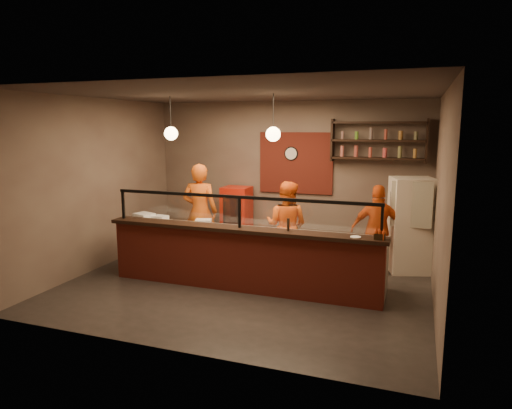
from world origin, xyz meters
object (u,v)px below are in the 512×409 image
at_px(cook_left, 200,212).
at_px(condiment_caddy, 380,236).
at_px(fridge, 411,225).
at_px(pizza_dough, 263,233).
at_px(cook_right, 378,230).
at_px(red_cooler, 237,218).
at_px(pepper_mill, 288,225).
at_px(wall_clock, 291,154).
at_px(cook_mid, 286,226).

height_order(cook_left, condiment_caddy, cook_left).
bearing_deg(fridge, pizza_dough, -160.87).
distance_m(cook_right, red_cooler, 3.20).
xyz_separation_m(condiment_caddy, pepper_mill, (-1.40, 0.07, 0.05)).
xyz_separation_m(cook_right, pizza_dough, (-1.78, -1.27, 0.08)).
xyz_separation_m(wall_clock, pepper_mill, (0.70, -2.72, -0.94)).
distance_m(cook_right, pizza_dough, 2.19).
height_order(wall_clock, cook_left, wall_clock).
bearing_deg(condiment_caddy, fridge, 78.94).
xyz_separation_m(wall_clock, pizza_dough, (0.17, -2.39, -1.19)).
distance_m(wall_clock, pepper_mill, 2.97).
bearing_deg(cook_right, red_cooler, -23.82).
xyz_separation_m(cook_left, pepper_mill, (2.23, -1.38, 0.19)).
bearing_deg(pepper_mill, cook_left, 148.15).
height_order(cook_mid, pizza_dough, cook_mid).
bearing_deg(red_cooler, fridge, -6.88).
bearing_deg(cook_mid, fridge, -156.79).
bearing_deg(red_cooler, cook_left, -110.35).
bearing_deg(cook_mid, cook_right, -163.43).
bearing_deg(cook_right, cook_mid, 1.45).
height_order(fridge, pepper_mill, fridge).
xyz_separation_m(pizza_dough, pepper_mill, (0.54, -0.33, 0.25)).
bearing_deg(red_cooler, pizza_dough, -57.83).
bearing_deg(pepper_mill, fridge, 47.68).
height_order(cook_left, pizza_dough, cook_left).
height_order(wall_clock, cook_right, wall_clock).
height_order(cook_left, pepper_mill, cook_left).
distance_m(wall_clock, cook_mid, 1.93).
bearing_deg(fridge, cook_left, 172.33).
bearing_deg(cook_mid, pepper_mill, 112.78).
bearing_deg(pepper_mill, cook_mid, 106.77).
distance_m(cook_left, condiment_caddy, 3.91).
xyz_separation_m(cook_right, fridge, (0.55, 0.37, 0.05)).
bearing_deg(cook_left, pizza_dough, 137.16).
relative_size(cook_mid, condiment_caddy, 10.23).
distance_m(wall_clock, fridge, 2.88).
bearing_deg(wall_clock, pizza_dough, -86.02).
relative_size(wall_clock, cook_left, 0.15).
distance_m(pizza_dough, condiment_caddy, 1.99).
xyz_separation_m(wall_clock, fridge, (2.50, -0.75, -1.22)).
relative_size(wall_clock, pepper_mill, 1.50).
distance_m(red_cooler, condiment_caddy, 4.11).
height_order(condiment_caddy, pepper_mill, pepper_mill).
bearing_deg(cook_left, wall_clock, -149.65).
bearing_deg(fridge, cook_right, -161.94).
relative_size(cook_mid, pepper_mill, 8.41).
bearing_deg(condiment_caddy, pizza_dough, 168.22).
bearing_deg(wall_clock, cook_mid, -77.69).
distance_m(wall_clock, red_cooler, 1.85).
bearing_deg(wall_clock, fridge, -16.69).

